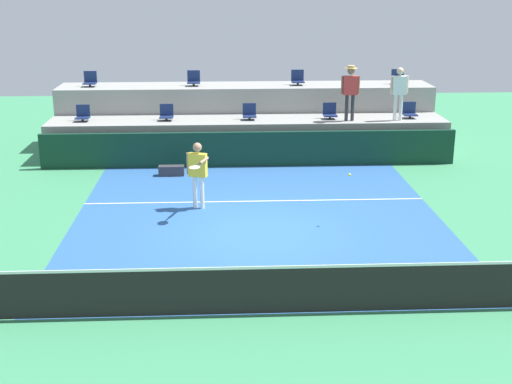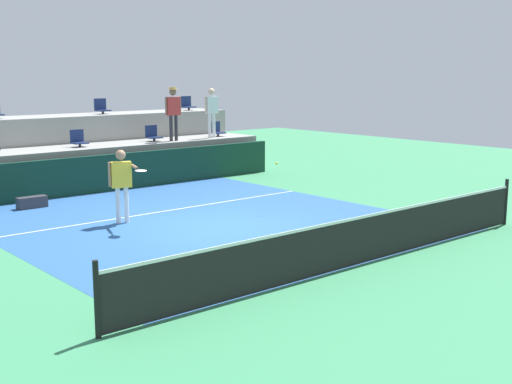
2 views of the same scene
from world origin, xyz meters
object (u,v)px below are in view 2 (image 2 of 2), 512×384
at_px(stadium_chair_lower_far_right, 217,130).
at_px(stadium_chair_upper_right, 102,108).
at_px(stadium_chair_lower_center, 78,140).
at_px(equipment_bag, 32,202).
at_px(spectator_with_hat, 173,108).
at_px(tennis_ball, 276,163).
at_px(tennis_player, 122,179).
at_px(stadium_chair_upper_far_right, 187,104).
at_px(spectator_in_white, 212,108).
at_px(stadium_chair_lower_right, 153,135).

relative_size(stadium_chair_lower_far_right, stadium_chair_upper_right, 1.00).
relative_size(stadium_chair_lower_center, equipment_bag, 0.68).
distance_m(spectator_with_hat, tennis_ball, 6.51).
bearing_deg(tennis_player, stadium_chair_upper_far_right, 46.23).
height_order(spectator_in_white, equipment_bag, spectator_in_white).
relative_size(stadium_chair_lower_center, stadium_chair_lower_right, 1.00).
bearing_deg(equipment_bag, stadium_chair_upper_far_right, 27.27).
xyz_separation_m(stadium_chair_lower_far_right, tennis_ball, (-3.21, -6.69, -0.23)).
relative_size(spectator_with_hat, equipment_bag, 2.34).
distance_m(stadium_chair_lower_far_right, stadium_chair_upper_right, 4.06).
bearing_deg(equipment_bag, tennis_ball, -44.75).
xyz_separation_m(stadium_chair_upper_right, spectator_with_hat, (1.46, -2.18, 0.03)).
relative_size(stadium_chair_lower_center, tennis_player, 0.30).
bearing_deg(equipment_bag, stadium_chair_lower_right, 23.36).
relative_size(stadium_chair_lower_right, equipment_bag, 0.68).
relative_size(stadium_chair_upper_right, stadium_chair_upper_far_right, 1.00).
bearing_deg(tennis_ball, stadium_chair_lower_far_right, 64.38).
height_order(tennis_player, equipment_bag, tennis_player).
height_order(stadium_chair_lower_far_right, spectator_in_white, spectator_in_white).
bearing_deg(stadium_chair_upper_right, stadium_chair_upper_far_right, 0.00).
bearing_deg(stadium_chair_upper_far_right, tennis_player, -133.77).
relative_size(stadium_chair_lower_center, spectator_in_white, 0.30).
bearing_deg(stadium_chair_upper_right, equipment_bag, -136.45).
height_order(stadium_chair_lower_center, stadium_chair_lower_far_right, same).
xyz_separation_m(stadium_chair_lower_far_right, stadium_chair_upper_right, (-3.54, 1.80, 0.85)).
relative_size(stadium_chair_upper_far_right, spectator_with_hat, 0.29).
height_order(tennis_ball, equipment_bag, tennis_ball).
height_order(stadium_chair_lower_right, spectator_in_white, spectator_in_white).
height_order(stadium_chair_upper_far_right, spectator_in_white, spectator_in_white).
height_order(spectator_with_hat, tennis_ball, spectator_with_hat).
height_order(stadium_chair_lower_far_right, stadium_chair_upper_right, stadium_chair_upper_right).
bearing_deg(spectator_with_hat, tennis_player, -133.77).
xyz_separation_m(stadium_chair_lower_right, spectator_in_white, (2.16, -0.38, 0.82)).
distance_m(stadium_chair_upper_right, tennis_ball, 8.57).
xyz_separation_m(stadium_chair_lower_right, tennis_player, (-4.18, -5.35, -0.40)).
height_order(stadium_chair_upper_right, spectator_with_hat, spectator_with_hat).
xyz_separation_m(stadium_chair_lower_center, tennis_ball, (2.10, -6.69, -0.23)).
bearing_deg(stadium_chair_lower_far_right, stadium_chair_lower_right, 180.00).
bearing_deg(tennis_player, tennis_ball, -20.35).
relative_size(tennis_ball, equipment_bag, 0.09).
height_order(stadium_chair_lower_center, tennis_player, stadium_chair_lower_center).
distance_m(stadium_chair_upper_right, stadium_chair_upper_far_right, 3.55).
height_order(stadium_chair_lower_far_right, spectator_with_hat, spectator_with_hat).
xyz_separation_m(stadium_chair_lower_far_right, spectator_in_white, (-0.50, -0.38, 0.82)).
xyz_separation_m(spectator_in_white, tennis_ball, (-2.71, -6.31, -1.05)).
relative_size(stadium_chair_lower_center, tennis_ball, 7.65).
bearing_deg(stadium_chair_lower_far_right, spectator_in_white, -142.34).
xyz_separation_m(spectator_with_hat, spectator_in_white, (1.58, -0.00, -0.07)).
relative_size(stadium_chair_lower_far_right, spectator_with_hat, 0.29).
height_order(stadium_chair_upper_right, stadium_chair_upper_far_right, same).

